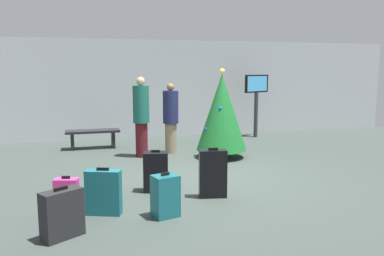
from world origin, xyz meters
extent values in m
plane|color=#38423D|center=(0.00, 0.00, 0.00)|extent=(16.00, 16.00, 0.00)
cube|color=#B7BCC1|center=(0.00, 4.90, 1.44)|extent=(16.00, 0.20, 2.88)
cylinder|color=#4C3319|center=(0.96, 1.57, 0.09)|extent=(0.12, 0.12, 0.18)
cone|color=#196628|center=(0.96, 1.57, 1.05)|extent=(1.15, 1.15, 1.74)
sphere|color=#F2D84C|center=(0.96, 1.57, 1.99)|extent=(0.12, 0.12, 0.12)
sphere|color=blue|center=(0.57, 1.52, 0.69)|extent=(0.08, 0.08, 0.08)
sphere|color=yellow|center=(1.18, 1.70, 1.10)|extent=(0.08, 0.08, 0.08)
sphere|color=blue|center=(0.85, 1.36, 1.17)|extent=(0.08, 0.08, 0.08)
cylinder|color=#333338|center=(2.90, 3.88, 0.67)|extent=(0.12, 0.12, 1.34)
cube|color=black|center=(2.90, 3.88, 1.60)|extent=(0.87, 0.41, 0.52)
cube|color=#4CB2F2|center=(2.90, 3.84, 1.60)|extent=(0.76, 0.32, 0.44)
cube|color=black|center=(-1.87, 3.45, 0.45)|extent=(1.36, 0.44, 0.06)
cube|color=black|center=(-2.37, 3.45, 0.21)|extent=(0.08, 0.35, 0.42)
cube|color=black|center=(-1.36, 3.45, 0.21)|extent=(0.08, 0.35, 0.42)
cylinder|color=gray|center=(-0.05, 2.38, 0.37)|extent=(0.28, 0.28, 0.73)
cylinder|color=#1E234C|center=(-0.05, 2.38, 1.12)|extent=(0.40, 0.40, 0.78)
sphere|color=#8C6647|center=(-0.05, 2.38, 1.60)|extent=(0.18, 0.18, 0.18)
cylinder|color=#4C1419|center=(-0.81, 2.15, 0.40)|extent=(0.28, 0.28, 0.80)
cylinder|color=#19594C|center=(-0.81, 2.15, 1.23)|extent=(0.51, 0.51, 0.86)
sphere|color=tan|center=(-0.81, 2.15, 1.76)|extent=(0.20, 0.20, 0.20)
cube|color=black|center=(-0.98, -0.54, 0.33)|extent=(0.45, 0.33, 0.67)
cube|color=black|center=(-0.98, -0.54, 0.69)|extent=(0.14, 0.06, 0.04)
cube|color=#19606B|center=(-1.07, -1.71, 0.29)|extent=(0.40, 0.35, 0.59)
cube|color=black|center=(-1.07, -1.71, 0.61)|extent=(0.12, 0.06, 0.04)
cube|color=#E5388C|center=(-2.39, -1.18, 0.25)|extent=(0.36, 0.25, 0.50)
cube|color=black|center=(-2.39, -1.18, 0.52)|extent=(0.12, 0.06, 0.04)
cube|color=#232326|center=(-2.42, -2.05, 0.30)|extent=(0.54, 0.45, 0.60)
cube|color=black|center=(-2.42, -2.05, 0.62)|extent=(0.16, 0.12, 0.04)
cube|color=#19606B|center=(-1.89, -1.39, 0.32)|extent=(0.52, 0.33, 0.64)
cube|color=black|center=(-1.89, -1.39, 0.66)|extent=(0.17, 0.09, 0.04)
cube|color=black|center=(-0.17, -1.10, 0.38)|extent=(0.46, 0.24, 0.77)
cube|color=black|center=(-0.17, -1.10, 0.79)|extent=(0.16, 0.06, 0.04)
camera|label=1|loc=(-2.17, -6.88, 2.05)|focal=37.03mm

